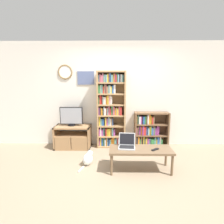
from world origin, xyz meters
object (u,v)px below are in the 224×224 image
bookshelf_tall (110,110)px  cat (88,158)px  laptop (127,144)px  remote_near_laptop (155,149)px  television (71,116)px  coffee_table (140,151)px  tv_stand (73,137)px  bookshelf_short (149,130)px

bookshelf_tall → cat: bearing=-111.5°
laptop → remote_near_laptop: (0.50, -0.13, -0.05)m
laptop → cat: bearing=176.9°
television → bookshelf_tall: size_ratio=0.29×
coffee_table → remote_near_laptop: (0.25, -0.06, 0.06)m
television → bookshelf_tall: 0.96m
tv_stand → remote_near_laptop: 2.12m
television → coffee_table: 1.96m
remote_near_laptop → coffee_table: bearing=-138.0°
tv_stand → remote_near_laptop: tv_stand is taller
bookshelf_short → remote_near_laptop: size_ratio=5.64×
tv_stand → laptop: bearing=-39.0°
bookshelf_tall → cat: (-0.41, -1.03, -0.80)m
coffee_table → laptop: (-0.25, 0.08, 0.11)m
bookshelf_tall → laptop: bookshelf_tall is taller
bookshelf_tall → laptop: (0.34, -1.15, -0.45)m
tv_stand → cat: 1.06m
television → remote_near_laptop: 2.18m
television → coffee_table: bearing=-36.3°
remote_near_laptop → cat: remote_near_laptop is taller
bookshelf_short → cat: size_ratio=1.95×
bookshelf_short → laptop: bookshelf_short is taller
bookshelf_short → remote_near_laptop: (-0.14, -1.29, 0.02)m
cat → bookshelf_short: bearing=74.8°
television → laptop: bearing=-39.3°
cat → television: bearing=157.7°
bookshelf_short → laptop: size_ratio=2.63×
cat → laptop: bearing=29.2°
bookshelf_short → coffee_table: bookshelf_short is taller
bookshelf_tall → remote_near_laptop: bearing=-56.5°
bookshelf_short → laptop: 1.33m
coffee_table → remote_near_laptop: remote_near_laptop is taller
tv_stand → television: bearing=130.6°
tv_stand → laptop: 1.64m
bookshelf_tall → cat: bookshelf_tall is taller
remote_near_laptop → cat: size_ratio=0.35×
television → bookshelf_short: 1.97m
television → cat: 1.27m
coffee_table → cat: (-1.00, 0.19, -0.24)m
tv_stand → cat: tv_stand is taller
bookshelf_tall → cat: 1.37m
tv_stand → remote_near_laptop: size_ratio=5.55×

